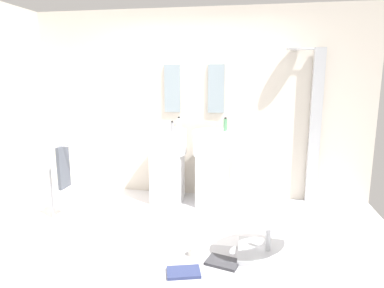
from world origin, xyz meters
name	(u,v)px	position (x,y,z in m)	size (l,w,h in m)	color
ground_plane	(168,247)	(0.00, 0.00, -0.02)	(4.80, 3.60, 0.04)	silver
rear_partition	(195,105)	(0.00, 1.65, 1.30)	(4.80, 0.10, 2.60)	beige
pedestal_sink_left	(167,162)	(-0.31, 1.24, 0.56)	(0.52, 0.52, 1.10)	white
pedestal_sink_right	(212,163)	(0.31, 1.24, 0.56)	(0.52, 0.52, 1.10)	white
vanity_mirror_left	(172,89)	(-0.31, 1.58, 1.52)	(0.22, 0.03, 0.65)	#8C9EA8
vanity_mirror_right	(216,89)	(0.31, 1.58, 1.52)	(0.22, 0.03, 0.65)	#8C9EA8
shower_column	(314,124)	(1.61, 1.53, 1.08)	(0.49, 0.24, 2.05)	#B7BABF
lounge_chair	(269,222)	(0.99, -0.04, 0.35)	(1.10, 1.10, 0.65)	#B7BABF
towel_rack	(61,169)	(-1.38, 0.41, 0.63)	(0.37, 0.22, 0.95)	#B7BABF
area_rug	(203,265)	(0.40, -0.31, 0.01)	(0.99, 0.77, 0.01)	#B2B2B7
magazine_navy	(184,272)	(0.26, -0.49, 0.02)	(0.29, 0.19, 0.03)	navy
magazine_charcoal	(223,262)	(0.58, -0.27, 0.02)	(0.29, 0.20, 0.03)	#38383D
coffee_mug	(193,251)	(0.29, -0.18, 0.05)	(0.09, 0.09, 0.09)	white
soap_bottle_grey	(172,127)	(-0.20, 1.08, 1.06)	(0.05, 0.05, 0.14)	#99999E
soap_bottle_green	(225,125)	(0.47, 1.26, 1.08)	(0.05, 0.05, 0.18)	#59996B
soap_bottle_clear	(179,124)	(-0.14, 1.21, 1.08)	(0.05, 0.05, 0.18)	silver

